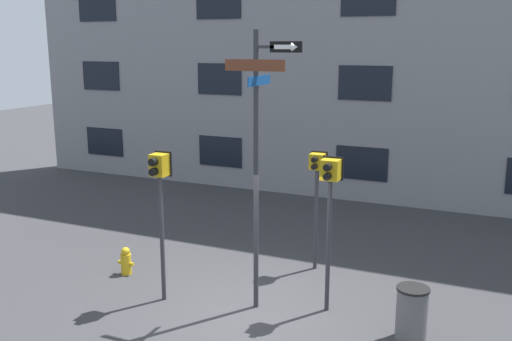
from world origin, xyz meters
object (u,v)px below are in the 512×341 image
object	(u,v)px
pedestrian_signal_across	(317,180)
trash_bin	(412,313)
pedestrian_signal_left	(160,187)
fire_hydrant	(126,261)
pedestrian_signal_right	(330,193)
street_sign_pole	(259,149)

from	to	relation	value
pedestrian_signal_across	trash_bin	bearing A→B (deg)	-43.18
pedestrian_signal_left	trash_bin	size ratio (longest dim) A/B	3.15
fire_hydrant	pedestrian_signal_right	bearing A→B (deg)	1.45
pedestrian_signal_across	trash_bin	size ratio (longest dim) A/B	2.83
pedestrian_signal_left	trash_bin	bearing A→B (deg)	5.00
fire_hydrant	trash_bin	distance (m)	5.91
pedestrian_signal_left	street_sign_pole	bearing A→B (deg)	13.66
pedestrian_signal_right	pedestrian_signal_across	size ratio (longest dim) A/B	1.11
pedestrian_signal_right	pedestrian_signal_across	bearing A→B (deg)	114.47
street_sign_pole	pedestrian_signal_right	bearing A→B (deg)	18.97
street_sign_pole	pedestrian_signal_left	size ratio (longest dim) A/B	1.75
street_sign_pole	fire_hydrant	size ratio (longest dim) A/B	8.42
street_sign_pole	pedestrian_signal_left	bearing A→B (deg)	-166.34
pedestrian_signal_right	trash_bin	world-z (taller)	pedestrian_signal_right
street_sign_pole	pedestrian_signal_left	world-z (taller)	street_sign_pole
pedestrian_signal_left	pedestrian_signal_right	world-z (taller)	pedestrian_signal_left
pedestrian_signal_across	trash_bin	xyz separation A→B (m)	(2.38, -2.23, -1.51)
fire_hydrant	street_sign_pole	bearing A→B (deg)	-5.27
pedestrian_signal_left	pedestrian_signal_across	size ratio (longest dim) A/B	1.11
street_sign_pole	trash_bin	xyz separation A→B (m)	(2.73, -0.04, -2.50)
pedestrian_signal_left	pedestrian_signal_right	xyz separation A→B (m)	(2.94, 0.83, -0.01)
pedestrian_signal_left	pedestrian_signal_across	bearing A→B (deg)	51.03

